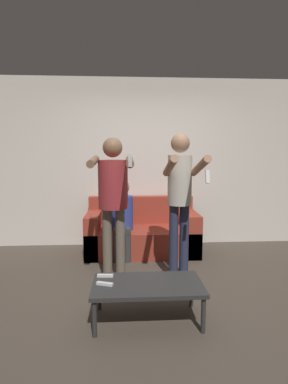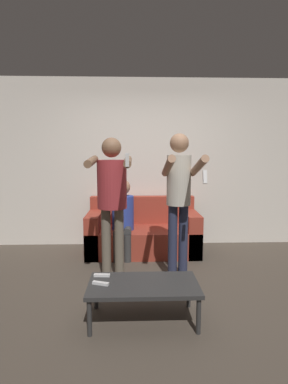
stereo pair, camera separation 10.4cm
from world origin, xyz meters
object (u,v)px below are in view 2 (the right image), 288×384
at_px(person_standing_left, 112,191).
at_px(remote_far, 102,275).
at_px(couch, 143,234).
at_px(coffee_table, 143,287).
at_px(person_standing_right, 179,191).
at_px(person_seated, 123,215).
at_px(remote_near, 101,283).

relative_size(person_standing_left, remote_far, 11.06).
bearing_deg(person_standing_left, couch, 69.76).
bearing_deg(couch, coffee_table, -91.56).
bearing_deg(remote_far, person_standing_right, 40.60).
distance_m(person_standing_left, person_standing_right, 0.78).
xyz_separation_m(couch, remote_far, (-0.44, -1.77, 0.08)).
bearing_deg(person_standing_right, coffee_table, -116.81).
relative_size(couch, remote_far, 10.90).
relative_size(coffee_table, remote_far, 6.47).
distance_m(person_seated, remote_near, 1.80).
xyz_separation_m(coffee_table, remote_near, (-0.38, -0.02, 0.05)).
distance_m(person_standing_right, remote_far, 1.30).
relative_size(couch, person_seated, 1.47).
bearing_deg(person_seated, remote_far, -95.01).
height_order(coffee_table, remote_near, remote_near).
bearing_deg(person_standing_right, person_standing_left, 179.31).
relative_size(person_standing_left, remote_near, 10.96).
bearing_deg(person_seated, remote_near, -94.26).
bearing_deg(person_standing_left, person_standing_right, -0.69).
relative_size(couch, person_standing_right, 0.96).
relative_size(person_standing_left, person_standing_right, 0.97).
height_order(person_standing_left, remote_far, person_standing_left).
xyz_separation_m(person_standing_right, remote_far, (-0.83, -0.71, -0.71)).
bearing_deg(coffee_table, remote_near, -177.48).
height_order(person_standing_left, person_seated, person_standing_left).
bearing_deg(couch, remote_far, -103.95).
xyz_separation_m(person_standing_left, coffee_table, (0.33, -0.88, -0.76)).
height_order(couch, coffee_table, couch).
bearing_deg(person_standing_left, person_seated, 84.29).
relative_size(couch, coffee_table, 1.68).
bearing_deg(coffee_table, couch, 88.44).
height_order(person_standing_left, coffee_table, person_standing_left).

